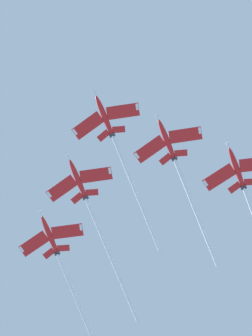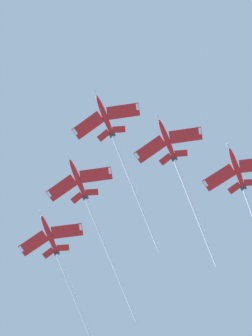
% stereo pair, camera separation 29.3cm
% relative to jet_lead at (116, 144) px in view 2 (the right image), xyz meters
% --- Properties ---
extents(jet_lead, '(27.64, 43.62, 10.98)m').
position_rel_jet_lead_xyz_m(jet_lead, '(0.00, 0.00, 0.00)').
color(jet_lead, red).
extents(jet_left_wing, '(26.34, 41.31, 11.24)m').
position_rel_jet_lead_xyz_m(jet_left_wing, '(-6.34, -17.68, -2.14)').
color(jet_left_wing, red).
extents(jet_right_wing, '(29.55, 47.21, 11.74)m').
position_rel_jet_lead_xyz_m(jet_right_wing, '(19.55, -8.20, -3.75)').
color(jet_right_wing, red).
extents(jet_left_outer, '(28.32, 43.17, 12.32)m').
position_rel_jet_lead_xyz_m(jet_left_outer, '(-13.44, -36.55, -6.27)').
color(jet_left_outer, red).
extents(jet_right_outer, '(25.43, 38.48, 11.11)m').
position_rel_jet_lead_xyz_m(jet_right_outer, '(36.09, -9.75, -5.88)').
color(jet_right_outer, red).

